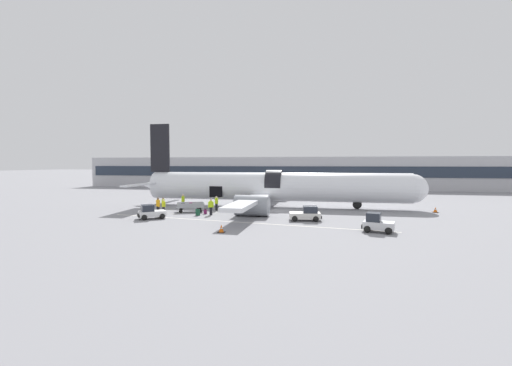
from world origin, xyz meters
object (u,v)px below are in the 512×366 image
baggage_tug_lead (151,213)px  ground_crew_loader_a (158,206)px  ground_crew_driver (211,206)px  ground_crew_helper (164,206)px  baggage_tug_mid (306,214)px  baggage_cart_loading (191,207)px  baggage_tug_rear (377,224)px  ground_crew_marshal (216,203)px  suitcase_on_tarmac_spare (205,212)px  ground_crew_supervisor (183,201)px  ground_crew_loader_b (163,204)px  airplane (271,187)px  suitcase_on_tarmac_upright (198,212)px

baggage_tug_lead → ground_crew_loader_a: (-0.74, 2.89, 0.35)m
ground_crew_driver → ground_crew_helper: size_ratio=1.14×
baggage_tug_mid → baggage_cart_loading: 13.81m
baggage_tug_rear → ground_crew_driver: 17.40m
ground_crew_marshal → suitcase_on_tarmac_spare: size_ratio=2.84×
ground_crew_supervisor → ground_crew_helper: ground_crew_supervisor is taller
baggage_cart_loading → suitcase_on_tarmac_spare: bearing=-30.4°
ground_crew_loader_b → baggage_tug_rear: bearing=-19.0°
suitcase_on_tarmac_spare → ground_crew_helper: bearing=-174.8°
ground_crew_supervisor → ground_crew_marshal: ground_crew_supervisor is taller
baggage_cart_loading → ground_crew_loader_b: ground_crew_loader_b is taller
baggage_tug_mid → ground_crew_loader_b: 17.23m
ground_crew_helper → ground_crew_marshal: ground_crew_marshal is taller
ground_crew_loader_a → ground_crew_marshal: ground_crew_loader_a is taller
baggage_tug_mid → ground_crew_loader_a: bearing=177.4°
ground_crew_marshal → suitcase_on_tarmac_spare: bearing=-96.3°
baggage_tug_rear → airplane: bearing=127.8°
ground_crew_marshal → suitcase_on_tarmac_upright: ground_crew_marshal is taller
airplane → ground_crew_driver: bearing=-121.8°
ground_crew_loader_b → ground_crew_driver: size_ratio=0.89×
baggage_tug_lead → baggage_cart_loading: bearing=69.9°
ground_crew_supervisor → baggage_tug_lead: bearing=-88.8°
baggage_tug_mid → ground_crew_loader_a: size_ratio=1.76×
ground_crew_driver → suitcase_on_tarmac_spare: bearing=147.2°
baggage_cart_loading → suitcase_on_tarmac_spare: (2.22, -1.30, -0.31)m
airplane → suitcase_on_tarmac_upright: size_ratio=45.46×
suitcase_on_tarmac_upright → ground_crew_supervisor: bearing=127.5°
airplane → ground_crew_loader_b: bearing=-151.1°
ground_crew_supervisor → ground_crew_marshal: size_ratio=1.01×
ground_crew_marshal → suitcase_on_tarmac_spare: 3.02m
baggage_tug_lead → ground_crew_loader_a: bearing=104.3°
ground_crew_loader_a → ground_crew_marshal: bearing=38.7°
ground_crew_loader_a → ground_crew_supervisor: bearing=83.8°
ground_crew_loader_b → suitcase_on_tarmac_spare: size_ratio=2.61×
airplane → baggage_tug_mid: bearing=-62.5°
ground_crew_supervisor → suitcase_on_tarmac_upright: ground_crew_supervisor is taller
airplane → ground_crew_loader_a: bearing=-140.3°
baggage_tug_mid → baggage_cart_loading: bearing=166.0°
ground_crew_loader_b → ground_crew_driver: (6.56, -1.90, 0.10)m
ground_crew_helper → suitcase_on_tarmac_upright: (4.35, -0.76, -0.46)m
ground_crew_loader_a → baggage_tug_mid: bearing=-2.6°
baggage_tug_lead → ground_crew_loader_a: size_ratio=1.60×
baggage_tug_lead → ground_crew_loader_b: (-1.49, 5.55, 0.21)m
baggage_tug_lead → baggage_cart_loading: (2.01, 5.50, -0.06)m
ground_crew_helper → ground_crew_marshal: 6.09m
ground_crew_loader_b → ground_crew_helper: (0.96, -1.78, -0.02)m
baggage_tug_lead → baggage_tug_rear: size_ratio=1.08×
baggage_tug_lead → baggage_tug_mid: 15.56m
baggage_tug_rear → suitcase_on_tarmac_upright: baggage_tug_rear is taller
baggage_cart_loading → ground_crew_marshal: (2.54, 1.63, 0.34)m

